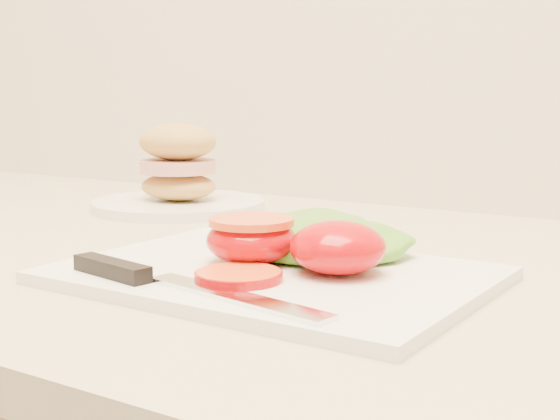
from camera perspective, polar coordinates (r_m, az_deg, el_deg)
The scene contains 8 objects.
cutting_board at distance 0.61m, azimuth -0.52°, elevation -4.80°, with size 0.32×0.23×0.01m, color white.
tomato_half_dome at distance 0.59m, azimuth 4.25°, elevation -2.74°, with size 0.07×0.07×0.04m, color #B90001.
tomato_half_cut at distance 0.62m, azimuth -2.09°, elevation -2.07°, with size 0.07×0.07×0.04m.
tomato_slice_0 at distance 0.57m, azimuth -3.04°, elevation -4.83°, with size 0.06×0.06×0.01m, color orange.
lettuce_leaf_0 at distance 0.66m, azimuth 1.74°, elevation -1.87°, with size 0.16×0.10×0.03m, color #62A72C.
lettuce_leaf_1 at distance 0.65m, azimuth 4.95°, elevation -2.38°, with size 0.11×0.08×0.02m, color #62A72C.
knife at distance 0.56m, azimuth -8.98°, elevation -4.99°, with size 0.23×0.05×0.01m.
sandwich_plate at distance 0.97m, azimuth -7.45°, elevation 2.22°, with size 0.21×0.21×0.11m.
Camera 1 is at (-0.04, 1.09, 1.08)m, focal length 50.00 mm.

